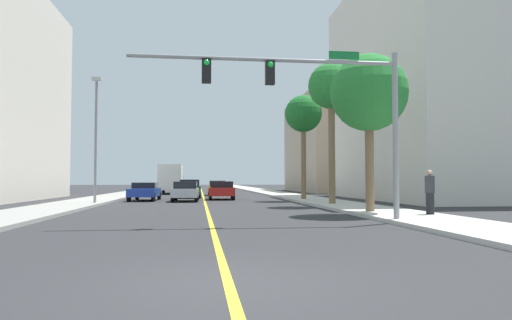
{
  "coord_description": "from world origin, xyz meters",
  "views": [
    {
      "loc": [
        -0.45,
        -6.93,
        1.53
      ],
      "look_at": [
        2.7,
        18.28,
        2.62
      ],
      "focal_mm": 32.4,
      "sensor_mm": 36.0,
      "label": 1
    }
  ],
  "objects_px": {
    "palm_near": "(369,94)",
    "car_silver": "(186,191)",
    "street_lamp": "(96,133)",
    "car_green": "(189,188)",
    "palm_mid": "(331,89)",
    "car_yellow": "(217,188)",
    "palm_far": "(303,115)",
    "traffic_signal_mast": "(315,94)",
    "car_blue": "(145,191)",
    "car_gray": "(191,186)",
    "delivery_truck": "(171,179)",
    "car_red": "(222,190)",
    "pedestrian": "(430,192)"
  },
  "relations": [
    {
      "from": "palm_near",
      "to": "car_silver",
      "type": "height_order",
      "value": "palm_near"
    },
    {
      "from": "palm_far",
      "to": "pedestrian",
      "type": "xyz_separation_m",
      "value": [
        1.6,
        -15.45,
        -5.22
      ]
    },
    {
      "from": "street_lamp",
      "to": "palm_mid",
      "type": "distance_m",
      "value": 14.43
    },
    {
      "from": "car_yellow",
      "to": "car_green",
      "type": "bearing_deg",
      "value": -113.46
    },
    {
      "from": "palm_near",
      "to": "pedestrian",
      "type": "relative_size",
      "value": 3.94
    },
    {
      "from": "car_silver",
      "to": "palm_far",
      "type": "bearing_deg",
      "value": 0.17
    },
    {
      "from": "palm_far",
      "to": "car_red",
      "type": "height_order",
      "value": "palm_far"
    },
    {
      "from": "car_gray",
      "to": "street_lamp",
      "type": "bearing_deg",
      "value": -101.56
    },
    {
      "from": "street_lamp",
      "to": "palm_mid",
      "type": "bearing_deg",
      "value": -10.63
    },
    {
      "from": "car_blue",
      "to": "delivery_truck",
      "type": "bearing_deg",
      "value": -90.92
    },
    {
      "from": "car_silver",
      "to": "car_gray",
      "type": "bearing_deg",
      "value": 91.71
    },
    {
      "from": "palm_mid",
      "to": "delivery_truck",
      "type": "bearing_deg",
      "value": 113.02
    },
    {
      "from": "street_lamp",
      "to": "palm_mid",
      "type": "relative_size",
      "value": 0.92
    },
    {
      "from": "car_blue",
      "to": "delivery_truck",
      "type": "distance_m",
      "value": 16.85
    },
    {
      "from": "pedestrian",
      "to": "palm_near",
      "type": "bearing_deg",
      "value": 136.86
    },
    {
      "from": "palm_mid",
      "to": "car_yellow",
      "type": "distance_m",
      "value": 21.18
    },
    {
      "from": "street_lamp",
      "to": "car_yellow",
      "type": "height_order",
      "value": "street_lamp"
    },
    {
      "from": "car_green",
      "to": "traffic_signal_mast",
      "type": "bearing_deg",
      "value": -80.57
    },
    {
      "from": "car_gray",
      "to": "car_red",
      "type": "xyz_separation_m",
      "value": [
        2.73,
        -24.71,
        -0.01
      ]
    },
    {
      "from": "car_blue",
      "to": "palm_near",
      "type": "bearing_deg",
      "value": 129.17
    },
    {
      "from": "palm_mid",
      "to": "palm_far",
      "type": "bearing_deg",
      "value": 91.25
    },
    {
      "from": "car_silver",
      "to": "car_red",
      "type": "bearing_deg",
      "value": 47.66
    },
    {
      "from": "traffic_signal_mast",
      "to": "delivery_truck",
      "type": "height_order",
      "value": "traffic_signal_mast"
    },
    {
      "from": "palm_mid",
      "to": "car_yellow",
      "type": "relative_size",
      "value": 1.91
    },
    {
      "from": "pedestrian",
      "to": "car_gray",
      "type": "bearing_deg",
      "value": 110.08
    },
    {
      "from": "palm_mid",
      "to": "car_yellow",
      "type": "xyz_separation_m",
      "value": [
        -5.93,
        19.38,
        -6.17
      ]
    },
    {
      "from": "car_gray",
      "to": "car_green",
      "type": "distance_m",
      "value": 20.94
    },
    {
      "from": "palm_mid",
      "to": "palm_far",
      "type": "relative_size",
      "value": 1.09
    },
    {
      "from": "traffic_signal_mast",
      "to": "pedestrian",
      "type": "height_order",
      "value": "traffic_signal_mast"
    },
    {
      "from": "street_lamp",
      "to": "car_green",
      "type": "relative_size",
      "value": 1.68
    },
    {
      "from": "car_silver",
      "to": "car_green",
      "type": "distance_m",
      "value": 6.56
    },
    {
      "from": "palm_mid",
      "to": "delivery_truck",
      "type": "xyz_separation_m",
      "value": [
        -10.74,
        25.26,
        -5.25
      ]
    },
    {
      "from": "street_lamp",
      "to": "car_green",
      "type": "bearing_deg",
      "value": 63.37
    },
    {
      "from": "car_gray",
      "to": "delivery_truck",
      "type": "distance_m",
      "value": 9.42
    },
    {
      "from": "car_yellow",
      "to": "delivery_truck",
      "type": "bearing_deg",
      "value": 129.5
    },
    {
      "from": "street_lamp",
      "to": "car_yellow",
      "type": "bearing_deg",
      "value": 64.38
    },
    {
      "from": "palm_far",
      "to": "car_blue",
      "type": "relative_size",
      "value": 1.66
    },
    {
      "from": "palm_near",
      "to": "pedestrian",
      "type": "distance_m",
      "value": 5.07
    },
    {
      "from": "traffic_signal_mast",
      "to": "car_gray",
      "type": "distance_m",
      "value": 45.42
    },
    {
      "from": "palm_far",
      "to": "car_yellow",
      "type": "relative_size",
      "value": 1.74
    },
    {
      "from": "street_lamp",
      "to": "palm_mid",
      "type": "height_order",
      "value": "palm_mid"
    },
    {
      "from": "traffic_signal_mast",
      "to": "car_blue",
      "type": "height_order",
      "value": "traffic_signal_mast"
    },
    {
      "from": "car_gray",
      "to": "car_yellow",
      "type": "xyz_separation_m",
      "value": [
        2.77,
        -15.03,
        -0.01
      ]
    },
    {
      "from": "palm_far",
      "to": "car_green",
      "type": "distance_m",
      "value": 12.07
    },
    {
      "from": "car_red",
      "to": "car_silver",
      "type": "distance_m",
      "value": 3.88
    },
    {
      "from": "car_green",
      "to": "car_blue",
      "type": "bearing_deg",
      "value": -123.99
    },
    {
      "from": "traffic_signal_mast",
      "to": "pedestrian",
      "type": "relative_size",
      "value": 5.37
    },
    {
      "from": "car_blue",
      "to": "car_green",
      "type": "distance_m",
      "value": 5.91
    },
    {
      "from": "car_yellow",
      "to": "car_red",
      "type": "bearing_deg",
      "value": -89.97
    },
    {
      "from": "car_gray",
      "to": "pedestrian",
      "type": "distance_m",
      "value": 44.34
    }
  ]
}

